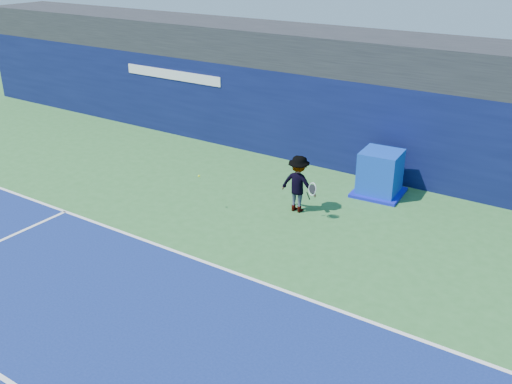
{
  "coord_description": "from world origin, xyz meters",
  "views": [
    {
      "loc": [
        7.36,
        -6.01,
        6.92
      ],
      "look_at": [
        -0.06,
        5.2,
        1.0
      ],
      "focal_mm": 40.0,
      "sensor_mm": 36.0,
      "label": 1
    }
  ],
  "objects": [
    {
      "name": "equipment_cart",
      "position": [
        1.8,
        9.01,
        0.61
      ],
      "size": [
        1.5,
        1.5,
        1.34
      ],
      "color": "#0D36B6",
      "rests_on": "ground"
    },
    {
      "name": "back_wall_assembly",
      "position": [
        -0.0,
        10.5,
        1.5
      ],
      "size": [
        36.0,
        1.03,
        3.0
      ],
      "color": "#0B113D",
      "rests_on": "ground"
    },
    {
      "name": "tennis_player",
      "position": [
        0.36,
        6.68,
        0.81
      ],
      "size": [
        1.27,
        0.7,
        1.62
      ],
      "color": "silver",
      "rests_on": "ground"
    },
    {
      "name": "ground",
      "position": [
        0.0,
        0.0,
        0.0
      ],
      "size": [
        80.0,
        80.0,
        0.0
      ],
      "primitive_type": "plane",
      "color": "#316E32",
      "rests_on": "ground"
    },
    {
      "name": "stadium_band",
      "position": [
        0.0,
        11.5,
        3.6
      ],
      "size": [
        36.0,
        3.0,
        1.2
      ],
      "primitive_type": "cube",
      "color": "black",
      "rests_on": "back_wall_assembly"
    },
    {
      "name": "tennis_ball",
      "position": [
        -1.91,
        5.16,
        1.04
      ],
      "size": [
        0.06,
        0.06,
        0.06
      ],
      "color": "#CBE719",
      "rests_on": "ground"
    },
    {
      "name": "baseline",
      "position": [
        0.0,
        3.0,
        0.01
      ],
      "size": [
        24.0,
        0.1,
        0.01
      ],
      "primitive_type": "cube",
      "color": "white",
      "rests_on": "ground"
    }
  ]
}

